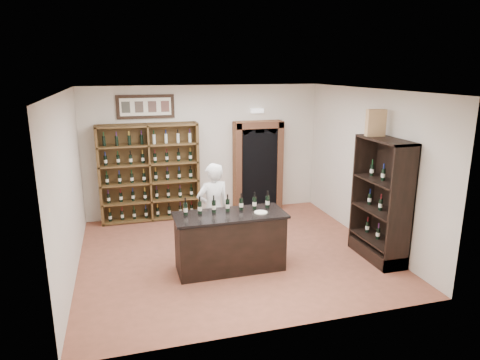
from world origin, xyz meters
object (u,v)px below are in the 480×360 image
tasting_counter (230,242)px  side_cabinet (381,218)px  counter_bottle_0 (186,209)px  shopkeeper (213,209)px  wine_shelf (150,173)px  wine_crate (376,123)px

tasting_counter → side_cabinet: 2.75m
tasting_counter → counter_bottle_0: (-0.72, 0.15, 0.61)m
side_cabinet → shopkeeper: (-2.86, 0.99, 0.11)m
side_cabinet → shopkeeper: bearing=160.9°
counter_bottle_0 → side_cabinet: 3.49m
tasting_counter → wine_shelf: bearing=110.6°
wine_shelf → counter_bottle_0: bearing=-82.2°
shopkeeper → wine_crate: size_ratio=3.68×
wine_shelf → side_cabinet: size_ratio=1.00×
counter_bottle_0 → wine_crate: wine_crate is taller
wine_shelf → tasting_counter: 3.19m
wine_shelf → wine_crate: size_ratio=4.67×
side_cabinet → shopkeeper: size_ratio=1.27×
tasting_counter → shopkeeper: (-0.13, 0.69, 0.37)m
wine_crate → counter_bottle_0: bearing=-173.4°
wine_shelf → shopkeeper: (0.97, -2.24, -0.23)m
wine_shelf → side_cabinet: bearing=-40.2°
shopkeeper → wine_crate: 3.28m
side_cabinet → counter_bottle_0: bearing=172.6°
counter_bottle_0 → side_cabinet: size_ratio=0.14×
tasting_counter → counter_bottle_0: 0.96m
wine_shelf → tasting_counter: bearing=-69.4°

